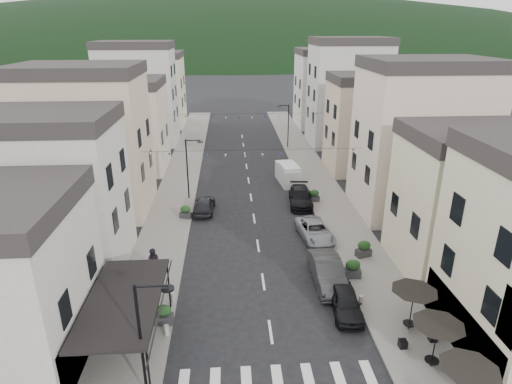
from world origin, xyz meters
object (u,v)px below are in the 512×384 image
at_px(parked_car_e, 204,205).
at_px(pedestrian_b, 154,262).
at_px(parked_car_a, 346,302).
at_px(parked_car_b, 328,272).
at_px(parked_car_c, 315,231).
at_px(pedestrian_a, 138,291).
at_px(delivery_van, 288,173).
at_px(parked_car_d, 301,197).

xyz_separation_m(parked_car_e, pedestrian_b, (-2.85, -10.64, 0.39)).
relative_size(parked_car_a, parked_car_e, 0.97).
bearing_deg(parked_car_b, parked_car_c, 85.58).
height_order(parked_car_b, parked_car_c, parked_car_b).
bearing_deg(pedestrian_a, parked_car_c, 9.40).
bearing_deg(delivery_van, parked_car_e, -146.96).
distance_m(parked_car_c, delivery_van, 13.04).
height_order(delivery_van, pedestrian_b, delivery_van).
height_order(parked_car_a, parked_car_e, parked_car_e).
xyz_separation_m(parked_car_c, delivery_van, (-0.39, 13.02, 0.38)).
xyz_separation_m(parked_car_c, parked_car_d, (0.00, 7.03, 0.06)).
bearing_deg(parked_car_c, pedestrian_a, -154.63).
bearing_deg(pedestrian_b, parked_car_c, 36.05).
bearing_deg(parked_car_c, parked_car_d, 83.12).
bearing_deg(pedestrian_b, delivery_van, 71.21).
relative_size(parked_car_b, parked_car_d, 1.00).
xyz_separation_m(parked_car_d, parked_car_e, (-9.02, -1.20, -0.03)).
relative_size(parked_car_a, parked_car_b, 0.80).
height_order(parked_car_c, delivery_van, delivery_van).
xyz_separation_m(parked_car_a, parked_car_d, (0.00, 16.43, 0.05)).
relative_size(parked_car_d, parked_car_e, 1.22).
bearing_deg(parked_car_d, parked_car_b, -86.54).
xyz_separation_m(parked_car_d, pedestrian_a, (-12.41, -14.85, 0.18)).
relative_size(delivery_van, pedestrian_b, 2.38).
distance_m(delivery_van, pedestrian_a, 24.07).
bearing_deg(parked_car_c, parked_car_e, 140.28).
bearing_deg(pedestrian_b, parked_car_b, 6.29).
bearing_deg(delivery_van, pedestrian_a, -126.73).
distance_m(delivery_van, pedestrian_b, 21.22).
height_order(parked_car_a, delivery_van, delivery_van).
distance_m(parked_car_b, parked_car_e, 14.92).
bearing_deg(parked_car_d, pedestrian_a, -124.65).
bearing_deg(pedestrian_b, pedestrian_a, -86.04).
distance_m(parked_car_b, pedestrian_b, 11.57).
height_order(parked_car_a, parked_car_c, parked_car_a).
bearing_deg(parked_car_d, parked_car_a, -84.78).
relative_size(parked_car_a, parked_car_d, 0.80).
xyz_separation_m(parked_car_d, pedestrian_b, (-11.88, -11.84, 0.36)).
bearing_deg(parked_car_a, parked_car_c, 93.36).
bearing_deg(parked_car_a, parked_car_b, 101.08).
bearing_deg(parked_car_c, parked_car_a, -96.88).
bearing_deg(parked_car_a, pedestrian_b, 162.23).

